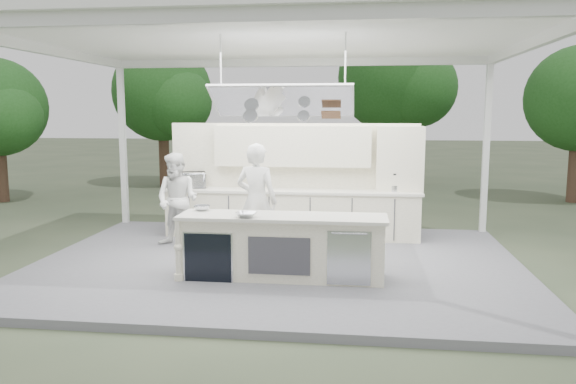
# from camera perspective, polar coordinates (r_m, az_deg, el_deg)

# --- Properties ---
(ground) EXTENTS (90.00, 90.00, 0.00)m
(ground) POSITION_cam_1_polar(r_m,az_deg,el_deg) (9.48, -1.03, -7.74)
(ground) COLOR #475037
(ground) RESTS_ON ground
(stage_deck) EXTENTS (8.00, 6.00, 0.12)m
(stage_deck) POSITION_cam_1_polar(r_m,az_deg,el_deg) (9.46, -1.03, -7.39)
(stage_deck) COLOR slate
(stage_deck) RESTS_ON ground
(tent) EXTENTS (8.20, 6.20, 3.86)m
(tent) POSITION_cam_1_polar(r_m,az_deg,el_deg) (9.17, -1.08, 15.14)
(tent) COLOR white
(tent) RESTS_ON ground
(demo_island) EXTENTS (3.10, 0.79, 0.95)m
(demo_island) POSITION_cam_1_polar(r_m,az_deg,el_deg) (8.43, -0.73, -5.56)
(demo_island) COLOR white
(demo_island) RESTS_ON stage_deck
(back_counter) EXTENTS (5.08, 0.72, 0.95)m
(back_counter) POSITION_cam_1_polar(r_m,az_deg,el_deg) (11.18, 0.36, -2.15)
(back_counter) COLOR white
(back_counter) RESTS_ON stage_deck
(back_wall_unit) EXTENTS (5.05, 0.48, 2.25)m
(back_wall_unit) POSITION_cam_1_polar(r_m,az_deg,el_deg) (11.21, 2.75, 2.91)
(back_wall_unit) COLOR white
(back_wall_unit) RESTS_ON stage_deck
(tree_cluster) EXTENTS (19.55, 9.40, 5.85)m
(tree_cluster) POSITION_cam_1_polar(r_m,az_deg,el_deg) (18.86, 2.78, 10.22)
(tree_cluster) COLOR #4D3526
(tree_cluster) RESTS_ON ground
(head_chef) EXTENTS (0.80, 0.61, 1.96)m
(head_chef) POSITION_cam_1_polar(r_m,az_deg,el_deg) (9.46, -3.20, -0.95)
(head_chef) COLOR white
(head_chef) RESTS_ON stage_deck
(sous_chef) EXTENTS (0.97, 0.83, 1.73)m
(sous_chef) POSITION_cam_1_polar(r_m,az_deg,el_deg) (10.53, -11.17, -0.79)
(sous_chef) COLOR white
(sous_chef) RESTS_ON stage_deck
(toaster_oven) EXTENTS (0.67, 0.55, 0.32)m
(toaster_oven) POSITION_cam_1_polar(r_m,az_deg,el_deg) (11.52, -9.82, 1.21)
(toaster_oven) COLOR silver
(toaster_oven) RESTS_ON back_counter
(bowl_large) EXTENTS (0.33, 0.33, 0.07)m
(bowl_large) POSITION_cam_1_polar(r_m,az_deg,el_deg) (8.19, -4.27, -2.32)
(bowl_large) COLOR silver
(bowl_large) RESTS_ON demo_island
(bowl_small) EXTENTS (0.30, 0.30, 0.08)m
(bowl_small) POSITION_cam_1_polar(r_m,az_deg,el_deg) (8.84, -8.74, -1.61)
(bowl_small) COLOR silver
(bowl_small) RESTS_ON demo_island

